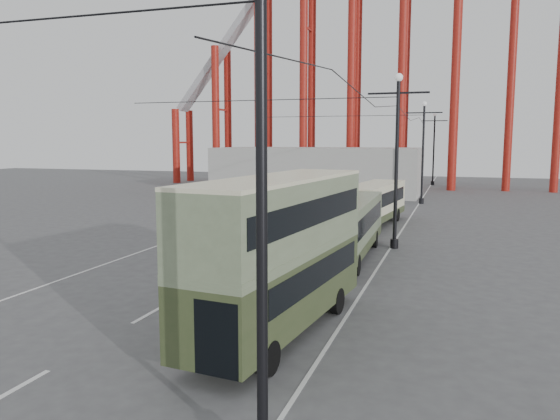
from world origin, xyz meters
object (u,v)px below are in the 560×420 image
(single_decker_cream, at_px, (374,202))
(single_decker_green, at_px, (346,226))
(double_decker_bus, at_px, (280,247))
(pedestrian, at_px, (199,272))
(lamp_post_near, at_px, (261,16))

(single_decker_cream, bearing_deg, single_decker_green, -82.10)
(double_decker_bus, bearing_deg, single_decker_green, 97.27)
(single_decker_green, relative_size, pedestrian, 5.71)
(double_decker_bus, bearing_deg, pedestrian, 150.87)
(single_decker_green, xyz_separation_m, pedestrian, (-3.99, -8.21, -0.73))
(single_decker_green, bearing_deg, lamp_post_near, -85.01)
(lamp_post_near, bearing_deg, single_decker_cream, 94.57)
(lamp_post_near, height_order, pedestrian, lamp_post_near)
(double_decker_bus, distance_m, single_decker_cream, 22.15)
(single_decker_cream, bearing_deg, lamp_post_near, -78.95)
(lamp_post_near, relative_size, single_decker_cream, 1.15)
(double_decker_bus, distance_m, pedestrian, 5.43)
(double_decker_bus, height_order, pedestrian, double_decker_bus)
(lamp_post_near, xyz_separation_m, pedestrian, (-6.02, 9.55, -6.96))
(lamp_post_near, bearing_deg, pedestrian, 122.21)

